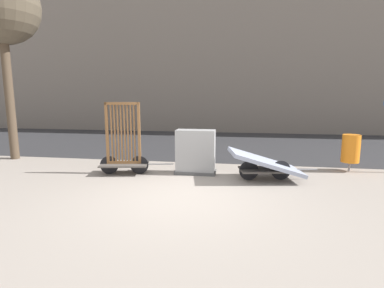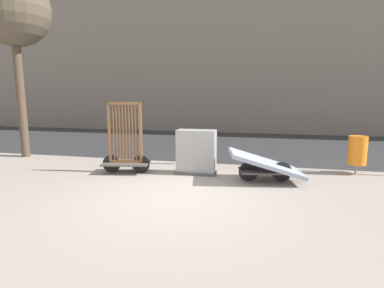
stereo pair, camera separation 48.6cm
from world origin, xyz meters
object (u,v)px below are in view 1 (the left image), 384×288
object	(u,v)px
utility_cabinet	(196,153)
bike_cart_with_mattress	(265,164)
street_tree	(1,8)
bike_cart_with_bedframe	(124,149)
trash_bin	(351,149)

from	to	relation	value
utility_cabinet	bike_cart_with_mattress	bearing A→B (deg)	-10.81
street_tree	utility_cabinet	bearing A→B (deg)	-8.53
bike_cart_with_bedframe	utility_cabinet	bearing A→B (deg)	-0.06
street_tree	bike_cart_with_mattress	bearing A→B (deg)	-9.04
bike_cart_with_mattress	street_tree	size ratio (longest dim) A/B	0.38
utility_cabinet	trash_bin	size ratio (longest dim) A/B	1.16
bike_cart_with_bedframe	trash_bin	distance (m)	6.21
bike_cart_with_mattress	street_tree	distance (m)	9.21
bike_cart_with_bedframe	trash_bin	size ratio (longest dim) A/B	1.92
bike_cart_with_bedframe	street_tree	size ratio (longest dim) A/B	0.33
street_tree	bike_cart_with_bedframe	bearing A→B (deg)	-16.36
bike_cart_with_mattress	trash_bin	world-z (taller)	trash_bin
trash_bin	utility_cabinet	bearing A→B (deg)	-167.46
street_tree	trash_bin	bearing A→B (deg)	0.00
bike_cart_with_mattress	street_tree	world-z (taller)	street_tree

